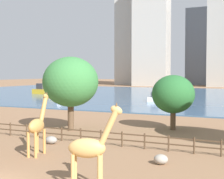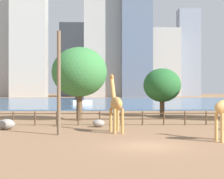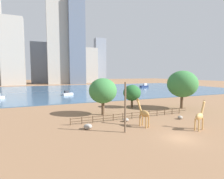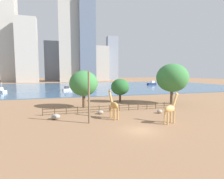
# 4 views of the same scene
# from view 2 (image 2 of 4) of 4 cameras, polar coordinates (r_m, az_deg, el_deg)

# --- Properties ---
(ground_plane) EXTENTS (400.00, 400.00, 0.00)m
(ground_plane) POSITION_cam_2_polar(r_m,az_deg,el_deg) (100.26, -0.04, -1.98)
(ground_plane) COLOR #8C6647
(harbor_water) EXTENTS (180.00, 86.00, 0.20)m
(harbor_water) POSITION_cam_2_polar(r_m,az_deg,el_deg) (97.26, 0.01, -1.98)
(harbor_water) COLOR #3D6084
(harbor_water) RESTS_ON ground
(giraffe_companion) EXTENTS (1.23, 3.24, 4.76)m
(giraffe_companion) POSITION_cam_2_polar(r_m,az_deg,el_deg) (26.91, 0.63, -2.35)
(giraffe_companion) COLOR #C18C47
(giraffe_companion) RESTS_ON ground
(utility_pole) EXTENTS (0.28, 0.28, 7.67)m
(utility_pole) POSITION_cam_2_polar(r_m,az_deg,el_deg) (25.53, -8.83, 1.09)
(utility_pole) COLOR brown
(utility_pole) RESTS_ON ground
(boulder_near_fence) EXTENTS (1.39, 1.17, 0.87)m
(boulder_near_fence) POSITION_cam_2_polar(r_m,az_deg,el_deg) (30.25, -17.12, -5.54)
(boulder_near_fence) COLOR gray
(boulder_near_fence) RESTS_ON ground
(boulder_by_pole) EXTENTS (1.09, 0.90, 0.68)m
(boulder_by_pole) POSITION_cam_2_polar(r_m,az_deg,el_deg) (30.78, -2.24, -5.63)
(boulder_by_pole) COLOR gray
(boulder_by_pole) RESTS_ON ground
(enclosure_fence) EXTENTS (26.12, 0.14, 1.30)m
(enclosure_fence) POSITION_cam_2_polar(r_m,az_deg,el_deg) (32.35, 2.44, -4.61)
(enclosure_fence) COLOR #4C3826
(enclosure_fence) RESTS_ON ground
(tree_left_large) EXTENTS (4.66, 4.66, 6.02)m
(tree_left_large) POSITION_cam_2_polar(r_m,az_deg,el_deg) (43.13, 8.33, 0.69)
(tree_left_large) COLOR brown
(tree_left_large) RESTS_ON ground
(tree_right_tall) EXTENTS (6.01, 6.01, 7.99)m
(tree_right_tall) POSITION_cam_2_polar(r_m,az_deg,el_deg) (37.53, -5.44, 2.89)
(tree_right_tall) COLOR brown
(tree_right_tall) RESTS_ON ground
(boat_sailboat) EXTENTS (4.68, 3.17, 1.94)m
(boat_sailboat) POSITION_cam_2_polar(r_m,az_deg,el_deg) (75.21, -5.17, -1.96)
(boat_sailboat) COLOR silver
(boat_sailboat) RESTS_ON harbor_water
(skyline_tower_needle) EXTENTS (15.66, 11.61, 35.04)m
(skyline_tower_needle) POSITION_cam_2_polar(r_m,az_deg,el_deg) (181.30, 8.62, 4.41)
(skyline_tower_needle) COLOR #ADA89E
(skyline_tower_needle) RESTS_ON ground
(skyline_block_central) EXTENTS (16.29, 8.37, 52.59)m
(skyline_block_central) POSITION_cam_2_polar(r_m,az_deg,el_deg) (163.39, -13.63, 8.00)
(skyline_block_central) COLOR #B7B2A8
(skyline_block_central) RESTS_ON ground
(skyline_tower_glass) EXTENTS (14.99, 13.78, 38.45)m
(skyline_tower_glass) POSITION_cam_2_polar(r_m,az_deg,el_deg) (185.69, -6.22, 4.83)
(skyline_tower_glass) COLOR slate
(skyline_tower_glass) RESTS_ON ground
(skyline_block_right) EXTENTS (11.78, 8.55, 47.87)m
(skyline_block_right) POSITION_cam_2_polar(r_m,az_deg,el_deg) (195.84, 12.58, 5.96)
(skyline_block_right) COLOR gray
(skyline_block_right) RESTS_ON ground
(skyline_tower_short) EXTENTS (12.51, 13.93, 73.73)m
(skyline_tower_short) POSITION_cam_2_polar(r_m,az_deg,el_deg) (182.09, -17.62, 10.54)
(skyline_tower_short) COLOR #B7B2A8
(skyline_tower_short) RESTS_ON ground
(skyline_block_wide) EXTENTS (13.95, 14.86, 74.86)m
(skyline_block_wide) POSITION_cam_2_polar(r_m,az_deg,el_deg) (164.93, 4.01, 11.85)
(skyline_block_wide) COLOR slate
(skyline_block_wide) RESTS_ON ground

